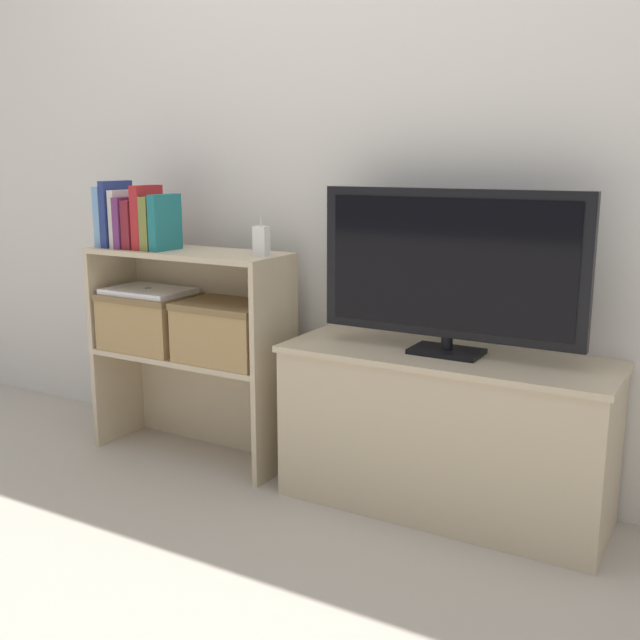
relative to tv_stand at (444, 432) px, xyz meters
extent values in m
plane|color=#BCB2A3|center=(-0.43, -0.18, -0.26)|extent=(16.00, 16.00, 0.00)
cube|color=silver|center=(-0.43, 0.22, 0.94)|extent=(10.00, 0.05, 2.40)
cube|color=#CCB793|center=(0.00, 0.00, -0.01)|extent=(1.04, 0.36, 0.50)
cube|color=#CCB793|center=(0.00, 0.00, 0.25)|extent=(1.06, 0.38, 0.02)
cube|color=black|center=(0.00, 0.00, 0.27)|extent=(0.22, 0.14, 0.01)
cylinder|color=black|center=(0.00, 0.00, 0.30)|extent=(0.04, 0.04, 0.04)
cube|color=black|center=(0.00, 0.00, 0.54)|extent=(0.84, 0.03, 0.46)
cube|color=black|center=(0.00, -0.02, 0.54)|extent=(0.78, 0.00, 0.40)
cube|color=#CCB793|center=(-1.38, -0.04, -0.06)|extent=(0.02, 0.28, 0.40)
cube|color=#CCB793|center=(-0.62, -0.04, -0.06)|extent=(0.02, 0.28, 0.40)
cube|color=#CCB793|center=(-1.00, 0.09, -0.06)|extent=(0.74, 0.02, 0.40)
cube|color=#CCB793|center=(-1.00, -0.04, 0.13)|extent=(0.74, 0.28, 0.02)
cube|color=#CCB793|center=(-1.38, -0.04, 0.34)|extent=(0.02, 0.28, 0.39)
cube|color=#CCB793|center=(-0.62, -0.04, 0.34)|extent=(0.02, 0.28, 0.39)
cube|color=#CCB793|center=(-1.00, 0.09, 0.34)|extent=(0.74, 0.02, 0.39)
cube|color=#CCB793|center=(-1.00, -0.04, 0.52)|extent=(0.74, 0.28, 0.02)
cube|color=#709ECC|center=(-1.34, -0.08, 0.64)|extent=(0.03, 0.14, 0.23)
cube|color=navy|center=(-1.30, -0.08, 0.65)|extent=(0.03, 0.15, 0.25)
cube|color=silver|center=(-1.27, -0.08, 0.64)|extent=(0.03, 0.13, 0.21)
cube|color=#6B2D66|center=(-1.23, -0.08, 0.63)|extent=(0.03, 0.16, 0.19)
cube|color=maroon|center=(-1.19, -0.08, 0.62)|extent=(0.04, 0.15, 0.18)
cube|color=#B22328|center=(-1.15, -0.08, 0.65)|extent=(0.04, 0.14, 0.23)
cube|color=olive|center=(-1.11, -0.08, 0.63)|extent=(0.04, 0.14, 0.19)
cube|color=#1E7075|center=(-1.06, -0.08, 0.63)|extent=(0.04, 0.15, 0.20)
cube|color=white|center=(-0.67, -0.04, 0.58)|extent=(0.05, 0.04, 0.10)
cylinder|color=silver|center=(-0.67, -0.04, 0.65)|extent=(0.01, 0.01, 0.03)
cube|color=tan|center=(-1.18, -0.06, 0.25)|extent=(0.34, 0.24, 0.21)
cube|color=olive|center=(-1.18, -0.06, 0.34)|extent=(0.35, 0.25, 0.02)
cube|color=tan|center=(-0.81, -0.06, 0.25)|extent=(0.34, 0.24, 0.21)
cube|color=olive|center=(-0.81, -0.06, 0.34)|extent=(0.35, 0.25, 0.02)
cube|color=white|center=(-1.18, -0.06, 0.37)|extent=(0.32, 0.22, 0.02)
cylinder|color=#99999E|center=(-1.18, -0.06, 0.38)|extent=(0.02, 0.02, 0.00)
camera|label=1|loc=(0.79, -2.17, 0.86)|focal=42.00mm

